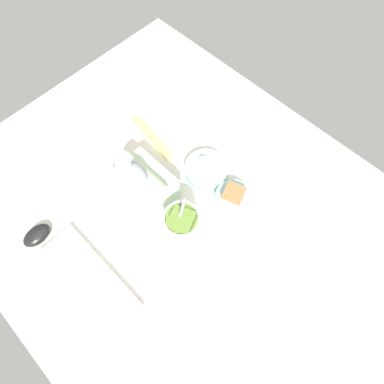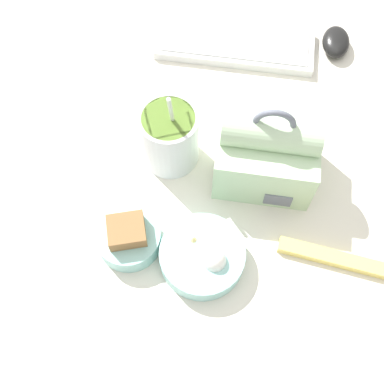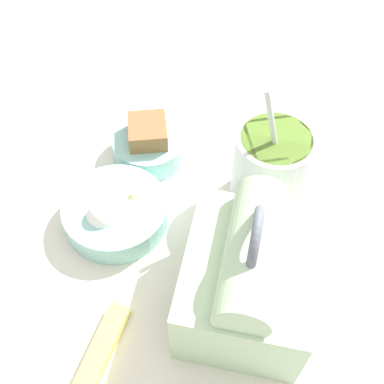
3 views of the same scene
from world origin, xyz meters
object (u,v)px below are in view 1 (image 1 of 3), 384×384
Objects in this scene: keyboard at (89,279)px; bento_bowl_sandwich at (233,197)px; lunch_bag at (144,184)px; chopstick_case at (152,137)px; soup_cup at (182,225)px; bento_bowl_snacks at (206,170)px; computer_mouse at (37,235)px.

bento_bowl_sandwich is at bearing -105.39° from keyboard.
keyboard is 1.79× the size of lunch_bag.
chopstick_case is at bearing -47.24° from lunch_bag.
chopstick_case is at bearing -63.26° from keyboard.
soup_cup is (-8.78, -28.16, 5.08)cm from keyboard.
keyboard is 1.66× the size of soup_cup.
bento_bowl_snacks is at bearing -114.40° from lunch_bag.
lunch_bag is 2.17× the size of computer_mouse.
bento_bowl_sandwich reaches higher than keyboard.
bento_bowl_sandwich is at bearing -176.94° from chopstick_case.
keyboard is 47.88cm from bento_bowl_sandwich.
bento_bowl_sandwich reaches higher than chopstick_case.
bento_bowl_snacks reaches higher than keyboard.
chopstick_case is (35.00, 1.87, -1.61)cm from bento_bowl_sandwich.
soup_cup is 1.40× the size of bento_bowl_snacks.
lunch_bag is 1.68× the size of bento_bowl_sandwich.
bento_bowl_sandwich is (-12.70, -46.15, 1.40)cm from keyboard.
keyboard is 47.44cm from bento_bowl_snacks.
bento_bowl_snacks is at bearing -172.02° from chopstick_case.
soup_cup reaches higher than chopstick_case.
soup_cup is at bearing 77.72° from bento_bowl_sandwich.
computer_mouse is at bearing 55.83° from bento_bowl_sandwich.
computer_mouse is (33.31, 49.07, -0.70)cm from bento_bowl_sandwich.
computer_mouse reaches higher than chopstick_case.
lunch_bag is 21.62cm from chopstick_case.
lunch_bag is at bearing 132.76° from chopstick_case.
lunch_bag is 16.97cm from soup_cup.
lunch_bag reaches higher than keyboard.
chopstick_case is at bearing 7.98° from bento_bowl_snacks.
chopstick_case is (1.69, -47.20, -0.91)cm from computer_mouse.
keyboard is 29.93cm from soup_cup.
computer_mouse is 0.40× the size of chopstick_case.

